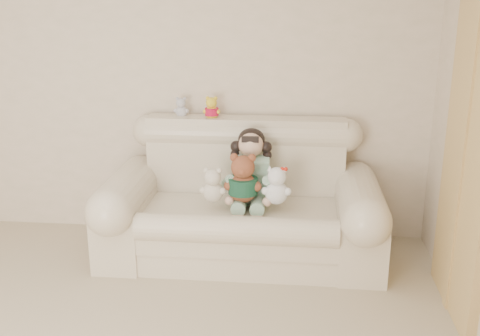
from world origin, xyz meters
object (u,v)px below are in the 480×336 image
(brown_teddy, at_px, (243,174))
(seated_child, at_px, (251,166))
(white_cat, at_px, (277,181))
(cream_teddy, at_px, (213,182))
(sofa, at_px, (241,194))

(brown_teddy, bearing_deg, seated_child, 76.45)
(seated_child, bearing_deg, white_cat, -51.36)
(brown_teddy, distance_m, cream_teddy, 0.23)
(cream_teddy, bearing_deg, seated_child, 30.41)
(seated_child, distance_m, cream_teddy, 0.35)
(brown_teddy, bearing_deg, white_cat, -5.80)
(brown_teddy, height_order, white_cat, brown_teddy)
(sofa, xyz_separation_m, brown_teddy, (0.02, -0.12, 0.20))
(sofa, xyz_separation_m, seated_child, (0.06, 0.08, 0.20))
(sofa, relative_size, white_cat, 6.25)
(seated_child, relative_size, cream_teddy, 1.92)
(sofa, bearing_deg, cream_teddy, -142.83)
(sofa, bearing_deg, brown_teddy, -78.87)
(brown_teddy, bearing_deg, sofa, 99.17)
(sofa, relative_size, brown_teddy, 4.91)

